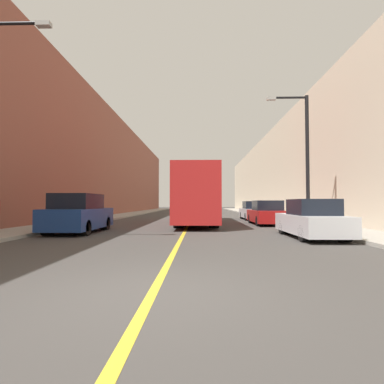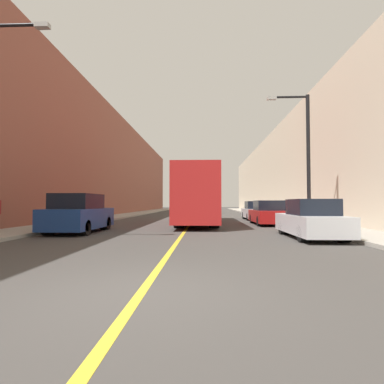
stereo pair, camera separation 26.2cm
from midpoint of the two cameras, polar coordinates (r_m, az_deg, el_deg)
ground_plane at (r=4.99m, az=-8.16°, el=-18.56°), size 200.00×200.00×0.00m
sidewalk_left at (r=35.76m, az=-11.39°, el=-4.21°), size 2.66×72.00×0.14m
sidewalk_right at (r=35.39m, az=13.57°, el=-4.21°), size 2.66×72.00×0.14m
building_row_left at (r=36.96m, az=-16.36°, el=5.02°), size 4.00×72.00×11.87m
building_row_right at (r=36.32m, az=18.68°, el=3.63°), size 4.00×72.00×9.94m
road_center_line at (r=34.74m, az=1.02°, el=-4.42°), size 0.16×72.00×0.01m
bus at (r=20.66m, az=1.54°, el=-0.79°), size 2.54×12.20×3.52m
parked_suv_left at (r=15.39m, az=-20.28°, el=-4.05°), size 2.00×4.50×1.85m
car_right_near at (r=13.05m, az=22.20°, el=-5.07°), size 1.76×4.41×1.57m
car_right_mid at (r=20.12m, az=14.63°, el=-4.05°), size 1.86×4.52×1.57m
car_right_far at (r=25.81m, az=12.23°, el=-3.63°), size 1.76×4.52×1.56m
street_lamp_right at (r=17.58m, az=21.08°, el=7.25°), size 2.30×0.24×7.19m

